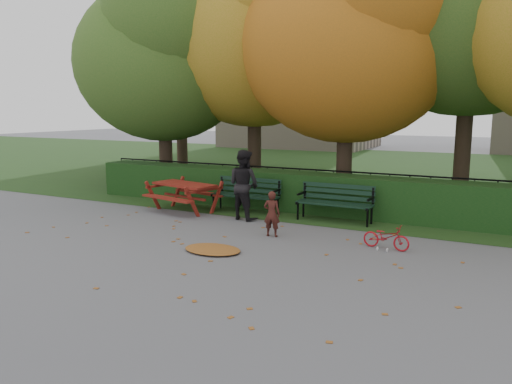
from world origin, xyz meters
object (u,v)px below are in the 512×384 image
at_px(tree_a, 166,49).
at_px(bench_left, 247,192).
at_px(picnic_table, 184,190).
at_px(tree_c, 357,26).
at_px(tree_b, 261,18).
at_px(child, 272,214).
at_px(tree_f, 183,31).
at_px(adult, 244,185).
at_px(bench_right, 336,200).
at_px(bicycle, 386,237).

xyz_separation_m(tree_a, bench_left, (3.89, -1.88, -4.00)).
distance_m(bench_left, picnic_table, 1.64).
bearing_deg(tree_c, tree_b, 166.55).
relative_size(tree_c, child, 8.28).
bearing_deg(tree_f, tree_b, -27.99).
bearing_deg(adult, tree_a, -17.87).
relative_size(tree_a, tree_c, 0.94).
bearing_deg(tree_a, tree_c, 3.65).
bearing_deg(bench_right, tree_f, 146.08).
xyz_separation_m(tree_b, picnic_table, (-0.34, -3.73, -4.83)).
xyz_separation_m(tree_f, bicycle, (9.87, -7.41, -5.45)).
bearing_deg(child, bicycle, 172.72).
height_order(tree_a, picnic_table, tree_a).
xyz_separation_m(tree_a, child, (5.56, -3.88, -4.04)).
bearing_deg(child, picnic_table, -32.94).
relative_size(tree_c, tree_f, 0.87).
xyz_separation_m(tree_a, adult, (4.24, -2.68, -3.67)).
xyz_separation_m(tree_c, bench_right, (0.27, -2.26, -4.30)).
bearing_deg(tree_f, tree_a, -62.02).
distance_m(tree_a, adult, 6.21).
bearing_deg(bench_left, tree_f, 136.49).
bearing_deg(bench_right, child, -109.92).
xyz_separation_m(tree_a, tree_b, (2.74, 1.17, 0.88)).
height_order(picnic_table, child, child).
height_order(tree_f, bench_right, tree_f).
xyz_separation_m(tree_b, bench_left, (1.14, -3.04, -4.88)).
relative_size(tree_b, bicycle, 9.73).
relative_size(tree_f, adult, 5.42).
bearing_deg(bench_left, adult, -66.36).
relative_size(bench_right, bicycle, 1.99).
xyz_separation_m(bench_left, child, (1.68, -2.00, -0.04)).
distance_m(tree_a, tree_b, 3.11).
distance_m(tree_b, tree_c, 3.42).
xyz_separation_m(tree_b, tree_f, (-4.69, 2.49, 0.29)).
bearing_deg(bench_left, tree_a, 154.24).
height_order(tree_c, bicycle, tree_c).
relative_size(child, bicycle, 1.07).
bearing_deg(child, bench_right, -120.32).
bearing_deg(tree_a, bench_right, -16.61).
distance_m(picnic_table, child, 3.42).
bearing_deg(child, adult, -52.52).
distance_m(tree_f, bicycle, 13.49).
height_order(tree_c, picnic_table, tree_c).
bearing_deg(picnic_table, adult, 8.71).
distance_m(tree_a, tree_f, 4.31).
bearing_deg(adult, picnic_table, 10.88).
relative_size(tree_f, picnic_table, 4.63).
bearing_deg(tree_a, tree_b, 23.05).
height_order(tree_a, bench_left, tree_a).
bearing_deg(bicycle, bench_left, 72.09).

